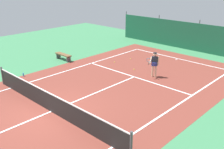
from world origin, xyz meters
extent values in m
plane|color=#387A4C|center=(0.00, 0.00, 0.00)|extent=(36.00, 36.00, 0.00)
cube|color=brown|center=(0.00, 0.00, 0.00)|extent=(11.02, 26.60, 0.01)
cube|color=white|center=(0.00, 11.90, 0.01)|extent=(8.22, 0.10, 0.01)
cube|color=white|center=(-4.11, 0.00, 0.01)|extent=(0.10, 23.80, 0.01)
cube|color=white|center=(4.11, 0.00, 0.01)|extent=(0.10, 23.80, 0.01)
cube|color=white|center=(0.00, 6.40, 0.01)|extent=(8.22, 0.10, 0.01)
cube|color=white|center=(0.00, 0.00, 0.01)|extent=(0.10, 12.80, 0.01)
cube|color=white|center=(0.00, 11.75, 0.01)|extent=(0.10, 0.30, 0.01)
cube|color=black|center=(0.00, 0.00, 0.47)|extent=(9.92, 0.03, 0.95)
cube|color=white|center=(0.00, 0.00, 0.97)|extent=(9.92, 0.04, 0.05)
cylinder|color=#47474C|center=(-5.01, 0.00, 0.55)|extent=(0.10, 0.10, 1.10)
cylinder|color=#47474C|center=(5.01, 0.00, 0.55)|extent=(0.10, 0.10, 1.10)
cube|color=#195138|center=(0.00, 14.97, 1.20)|extent=(16.22, 0.06, 2.40)
cylinder|color=#595B60|center=(-8.11, 15.03, 1.35)|extent=(0.08, 0.08, 2.70)
cylinder|color=#595B60|center=(-4.05, 15.03, 1.35)|extent=(0.08, 0.08, 2.70)
cylinder|color=#595B60|center=(0.00, 15.03, 1.35)|extent=(0.08, 0.08, 2.70)
cube|color=#234C1E|center=(0.00, 15.57, 0.55)|extent=(14.60, 0.70, 1.10)
cylinder|color=#D8AD8C|center=(1.01, 7.33, 0.41)|extent=(0.12, 0.12, 0.82)
cylinder|color=#D8AD8C|center=(0.82, 7.25, 0.41)|extent=(0.12, 0.12, 0.82)
cylinder|color=navy|center=(0.92, 7.29, 0.90)|extent=(0.40, 0.40, 0.22)
cube|color=#1E232D|center=(0.92, 7.29, 1.10)|extent=(0.41, 0.32, 0.56)
sphere|color=#D8AD8C|center=(0.92, 7.29, 1.53)|extent=(0.22, 0.22, 0.22)
cylinder|color=black|center=(0.92, 7.29, 1.62)|extent=(0.23, 0.23, 0.04)
cylinder|color=#D8AD8C|center=(1.13, 7.38, 1.13)|extent=(0.09, 0.09, 0.58)
cylinder|color=#D8AD8C|center=(0.75, 7.09, 1.13)|extent=(0.28, 0.52, 0.41)
cylinder|color=black|center=(0.82, 6.80, 1.02)|extent=(0.13, 0.27, 0.13)
torus|color=teal|center=(0.82, 6.80, 1.24)|extent=(0.33, 0.23, 0.29)
sphere|color=#CCDB33|center=(-0.89, 7.49, 0.03)|extent=(0.07, 0.07, 0.07)
sphere|color=#CCDB33|center=(-2.99, 7.73, 0.03)|extent=(0.07, 0.07, 0.07)
sphere|color=#CCDB33|center=(-2.66, 9.27, 0.03)|extent=(0.07, 0.07, 0.07)
cube|color=silver|center=(0.82, 17.46, 0.72)|extent=(2.06, 4.30, 0.80)
cube|color=#2D333D|center=(0.82, 17.46, 1.40)|extent=(1.65, 1.98, 0.56)
cylinder|color=black|center=(0.00, 18.81, 0.32)|extent=(0.26, 0.65, 0.64)
cylinder|color=black|center=(-0.16, 16.21, 0.32)|extent=(0.26, 0.65, 0.64)
cylinder|color=black|center=(1.64, 16.10, 0.32)|extent=(0.26, 0.65, 0.64)
cube|color=brown|center=(-6.31, 5.46, 0.45)|extent=(1.60, 0.40, 0.08)
cube|color=#4C4C51|center=(-6.96, 5.46, 0.23)|extent=(0.08, 0.36, 0.45)
cube|color=#4C4C51|center=(-5.66, 5.46, 0.23)|extent=(0.08, 0.36, 0.45)
cylinder|color=#338CD8|center=(-5.35, 1.50, 0.12)|extent=(0.08, 0.08, 0.24)
camera|label=1|loc=(9.92, -6.18, 6.21)|focal=42.18mm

